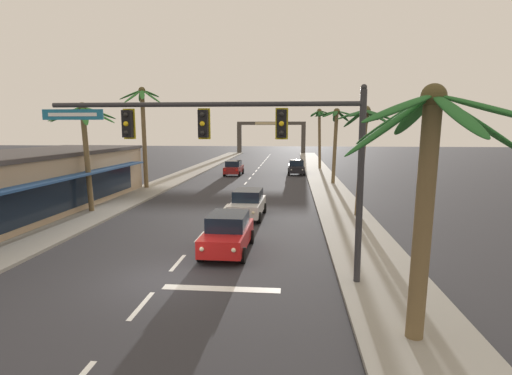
{
  "coord_description": "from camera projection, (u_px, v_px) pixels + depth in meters",
  "views": [
    {
      "loc": [
        4.51,
        -13.36,
        5.34
      ],
      "look_at": [
        2.61,
        8.0,
        2.2
      ],
      "focal_mm": 28.26,
      "sensor_mm": 36.0,
      "label": 1
    }
  ],
  "objects": [
    {
      "name": "town_gateway_arch",
      "position": [
        271.0,
        133.0,
        86.77
      ],
      "size": [
        14.76,
        0.9,
        6.82
      ],
      "color": "#423D38",
      "rests_on": "ground"
    },
    {
      "name": "palm_left_second",
      "position": [
        85.0,
        133.0,
        25.08
      ],
      "size": [
        4.17,
        3.89,
        6.96
      ],
      "color": "brown",
      "rests_on": "ground"
    },
    {
      "name": "sedan_third_in_queue",
      "position": [
        248.0,
        203.0,
        24.36
      ],
      "size": [
        2.07,
        4.5,
        1.68
      ],
      "color": "silver",
      "rests_on": "ground"
    },
    {
      "name": "sedan_lead_at_stop_bar",
      "position": [
        228.0,
        233.0,
        17.54
      ],
      "size": [
        2.02,
        4.48,
        1.68
      ],
      "color": "red",
      "rests_on": "ground"
    },
    {
      "name": "sidewalk_left",
      "position": [
        148.0,
        190.0,
        34.72
      ],
      "size": [
        3.2,
        110.0,
        0.14
      ],
      "primitive_type": "cube",
      "color": "gray",
      "rests_on": "ground"
    },
    {
      "name": "sedan_oncoming_far",
      "position": [
        234.0,
        168.0,
        46.52
      ],
      "size": [
        2.01,
        4.48,
        1.68
      ],
      "color": "maroon",
      "rests_on": "ground"
    },
    {
      "name": "palm_left_third",
      "position": [
        143.0,
        120.0,
        35.12
      ],
      "size": [
        4.0,
        4.06,
        8.92
      ],
      "color": "brown",
      "rests_on": "ground"
    },
    {
      "name": "palm_right_third",
      "position": [
        336.0,
        128.0,
        37.98
      ],
      "size": [
        4.19,
        4.06,
        7.24
      ],
      "color": "brown",
      "rests_on": "ground"
    },
    {
      "name": "traffic_signal_mast",
      "position": [
        251.0,
        140.0,
        13.47
      ],
      "size": [
        11.05,
        0.41,
        6.76
      ],
      "color": "#2D2D33",
      "rests_on": "ground"
    },
    {
      "name": "ground_plane",
      "position": [
        163.0,
        280.0,
        14.33
      ],
      "size": [
        220.0,
        220.0,
        0.0
      ],
      "primitive_type": "plane",
      "color": "#2D2D33"
    },
    {
      "name": "palm_right_second",
      "position": [
        364.0,
        138.0,
        23.71
      ],
      "size": [
        3.44,
        3.37,
        6.68
      ],
      "color": "brown",
      "rests_on": "ground"
    },
    {
      "name": "palm_right_nearest",
      "position": [
        429.0,
        166.0,
        9.51
      ],
      "size": [
        4.28,
        4.75,
        6.38
      ],
      "color": "brown",
      "rests_on": "ground"
    },
    {
      "name": "sidewalk_right",
      "position": [
        331.0,
        193.0,
        33.35
      ],
      "size": [
        3.2,
        110.0,
        0.14
      ],
      "primitive_type": "cube",
      "color": "gray",
      "rests_on": "ground"
    },
    {
      "name": "storefront_strip_left",
      "position": [
        3.0,
        187.0,
        23.57
      ],
      "size": [
        8.06,
        25.81,
        3.88
      ],
      "color": "tan",
      "rests_on": "ground"
    },
    {
      "name": "lane_markings",
      "position": [
        244.0,
        191.0,
        34.63
      ],
      "size": [
        4.28,
        89.42,
        0.01
      ],
      "color": "silver",
      "rests_on": "ground"
    },
    {
      "name": "sedan_parked_nearest_kerb",
      "position": [
        296.0,
        167.0,
        47.36
      ],
      "size": [
        2.03,
        4.48,
        1.68
      ],
      "color": "black",
      "rests_on": "ground"
    },
    {
      "name": "palm_right_farthest",
      "position": [
        319.0,
        128.0,
        52.35
      ],
      "size": [
        2.86,
        2.87,
        7.91
      ],
      "color": "brown",
      "rests_on": "ground"
    }
  ]
}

